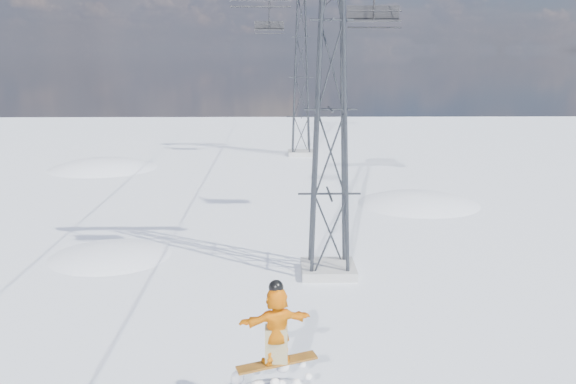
% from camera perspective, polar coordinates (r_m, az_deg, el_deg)
% --- Properties ---
extents(snow_terrain, '(39.00, 37.00, 22.00)m').
position_cam_1_polar(snow_terrain, '(37.85, -6.96, -14.17)').
color(snow_terrain, white).
rests_on(snow_terrain, ground).
extents(lift_tower_near, '(5.20, 1.80, 11.43)m').
position_cam_1_polar(lift_tower_near, '(20.56, 3.80, 7.26)').
color(lift_tower_near, '#999999').
rests_on(lift_tower_near, ground).
extents(lift_tower_far, '(5.20, 1.80, 11.43)m').
position_cam_1_polar(lift_tower_far, '(45.47, 1.18, 10.12)').
color(lift_tower_far, '#999999').
rests_on(lift_tower_far, ground).
extents(lift_chair_mid, '(2.15, 0.62, 2.66)m').
position_cam_1_polar(lift_chair_mid, '(26.96, 7.61, 15.32)').
color(lift_chair_mid, black).
rests_on(lift_chair_mid, ground).
extents(lift_chair_far, '(1.98, 0.57, 2.46)m').
position_cam_1_polar(lift_chair_far, '(44.05, -1.69, 14.49)').
color(lift_chair_far, black).
rests_on(lift_chair_far, ground).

